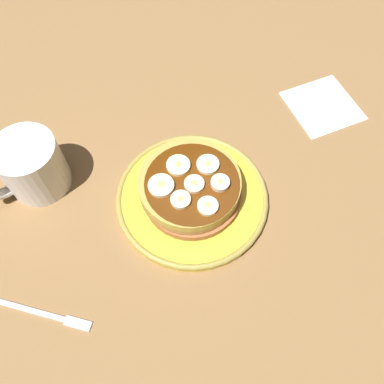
{
  "coord_description": "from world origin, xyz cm",
  "views": [
    {
      "loc": [
        16.16,
        22.08,
        51.57
      ],
      "look_at": [
        0.0,
        0.0,
        2.52
      ],
      "focal_mm": 36.81,
      "sensor_mm": 36.0,
      "label": 1
    }
  ],
  "objects_px": {
    "banana_slice_0": "(196,183)",
    "plate": "(192,198)",
    "banana_slice_5": "(208,206)",
    "coffee_mug": "(30,167)",
    "banana_slice_2": "(220,183)",
    "pancake_stack": "(190,188)",
    "napkin": "(323,105)",
    "banana_slice_1": "(181,200)",
    "banana_slice_6": "(161,186)",
    "banana_slice_4": "(208,165)",
    "banana_slice_3": "(177,167)",
    "fork": "(49,315)"
  },
  "relations": [
    {
      "from": "banana_slice_0",
      "to": "plate",
      "type": "bearing_deg",
      "value": -59.36
    },
    {
      "from": "banana_slice_5",
      "to": "coffee_mug",
      "type": "relative_size",
      "value": 0.23
    },
    {
      "from": "plate",
      "to": "banana_slice_2",
      "type": "height_order",
      "value": "banana_slice_2"
    },
    {
      "from": "pancake_stack",
      "to": "napkin",
      "type": "xyz_separation_m",
      "value": [
        -0.29,
        -0.01,
        -0.03
      ]
    },
    {
      "from": "banana_slice_1",
      "to": "napkin",
      "type": "height_order",
      "value": "banana_slice_1"
    },
    {
      "from": "banana_slice_5",
      "to": "banana_slice_6",
      "type": "distance_m",
      "value": 0.07
    },
    {
      "from": "plate",
      "to": "banana_slice_5",
      "type": "height_order",
      "value": "banana_slice_5"
    },
    {
      "from": "banana_slice_6",
      "to": "coffee_mug",
      "type": "bearing_deg",
      "value": -47.31
    },
    {
      "from": "banana_slice_4",
      "to": "banana_slice_5",
      "type": "distance_m",
      "value": 0.07
    },
    {
      "from": "banana_slice_1",
      "to": "banana_slice_5",
      "type": "bearing_deg",
      "value": 129.26
    },
    {
      "from": "banana_slice_1",
      "to": "banana_slice_5",
      "type": "height_order",
      "value": "same"
    },
    {
      "from": "banana_slice_0",
      "to": "banana_slice_3",
      "type": "relative_size",
      "value": 0.82
    },
    {
      "from": "banana_slice_6",
      "to": "napkin",
      "type": "distance_m",
      "value": 0.33
    },
    {
      "from": "banana_slice_0",
      "to": "fork",
      "type": "height_order",
      "value": "banana_slice_0"
    },
    {
      "from": "banana_slice_0",
      "to": "banana_slice_4",
      "type": "distance_m",
      "value": 0.03
    },
    {
      "from": "banana_slice_4",
      "to": "banana_slice_0",
      "type": "bearing_deg",
      "value": 24.64
    },
    {
      "from": "banana_slice_6",
      "to": "napkin",
      "type": "bearing_deg",
      "value": 179.29
    },
    {
      "from": "napkin",
      "to": "coffee_mug",
      "type": "bearing_deg",
      "value": -17.71
    },
    {
      "from": "pancake_stack",
      "to": "banana_slice_2",
      "type": "height_order",
      "value": "banana_slice_2"
    },
    {
      "from": "plate",
      "to": "pancake_stack",
      "type": "xyz_separation_m",
      "value": [
        0.0,
        -0.0,
        0.02
      ]
    },
    {
      "from": "banana_slice_3",
      "to": "coffee_mug",
      "type": "relative_size",
      "value": 0.27
    },
    {
      "from": "banana_slice_3",
      "to": "coffee_mug",
      "type": "bearing_deg",
      "value": -37.81
    },
    {
      "from": "banana_slice_0",
      "to": "coffee_mug",
      "type": "bearing_deg",
      "value": -44.1
    },
    {
      "from": "banana_slice_6",
      "to": "fork",
      "type": "distance_m",
      "value": 0.22
    },
    {
      "from": "pancake_stack",
      "to": "banana_slice_2",
      "type": "relative_size",
      "value": 5.74
    },
    {
      "from": "banana_slice_4",
      "to": "napkin",
      "type": "height_order",
      "value": "banana_slice_4"
    },
    {
      "from": "plate",
      "to": "coffee_mug",
      "type": "height_order",
      "value": "coffee_mug"
    },
    {
      "from": "banana_slice_2",
      "to": "banana_slice_5",
      "type": "distance_m",
      "value": 0.04
    },
    {
      "from": "banana_slice_3",
      "to": "banana_slice_4",
      "type": "distance_m",
      "value": 0.04
    },
    {
      "from": "banana_slice_2",
      "to": "banana_slice_3",
      "type": "distance_m",
      "value": 0.07
    },
    {
      "from": "banana_slice_2",
      "to": "fork",
      "type": "bearing_deg",
      "value": 0.49
    },
    {
      "from": "banana_slice_4",
      "to": "pancake_stack",
      "type": "bearing_deg",
      "value": 9.44
    },
    {
      "from": "plate",
      "to": "banana_slice_6",
      "type": "relative_size",
      "value": 6.22
    },
    {
      "from": "banana_slice_2",
      "to": "fork",
      "type": "distance_m",
      "value": 0.28
    },
    {
      "from": "plate",
      "to": "banana_slice_3",
      "type": "bearing_deg",
      "value": -85.31
    },
    {
      "from": "banana_slice_6",
      "to": "fork",
      "type": "height_order",
      "value": "banana_slice_6"
    },
    {
      "from": "banana_slice_3",
      "to": "coffee_mug",
      "type": "height_order",
      "value": "coffee_mug"
    },
    {
      "from": "pancake_stack",
      "to": "banana_slice_3",
      "type": "distance_m",
      "value": 0.04
    },
    {
      "from": "banana_slice_4",
      "to": "coffee_mug",
      "type": "relative_size",
      "value": 0.26
    },
    {
      "from": "banana_slice_3",
      "to": "banana_slice_6",
      "type": "xyz_separation_m",
      "value": [
        0.04,
        0.01,
        0.0
      ]
    },
    {
      "from": "banana_slice_0",
      "to": "coffee_mug",
      "type": "height_order",
      "value": "coffee_mug"
    },
    {
      "from": "banana_slice_0",
      "to": "banana_slice_5",
      "type": "height_order",
      "value": "same"
    },
    {
      "from": "banana_slice_1",
      "to": "coffee_mug",
      "type": "relative_size",
      "value": 0.22
    },
    {
      "from": "banana_slice_4",
      "to": "plate",
      "type": "bearing_deg",
      "value": 15.09
    },
    {
      "from": "pancake_stack",
      "to": "fork",
      "type": "height_order",
      "value": "pancake_stack"
    },
    {
      "from": "banana_slice_2",
      "to": "banana_slice_6",
      "type": "xyz_separation_m",
      "value": [
        0.07,
        -0.04,
        -0.0
      ]
    },
    {
      "from": "banana_slice_1",
      "to": "banana_slice_6",
      "type": "relative_size",
      "value": 0.77
    },
    {
      "from": "napkin",
      "to": "fork",
      "type": "distance_m",
      "value": 0.54
    },
    {
      "from": "plate",
      "to": "banana_slice_5",
      "type": "xyz_separation_m",
      "value": [
        0.01,
        0.04,
        0.05
      ]
    },
    {
      "from": "banana_slice_2",
      "to": "banana_slice_4",
      "type": "relative_size",
      "value": 0.82
    }
  ]
}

